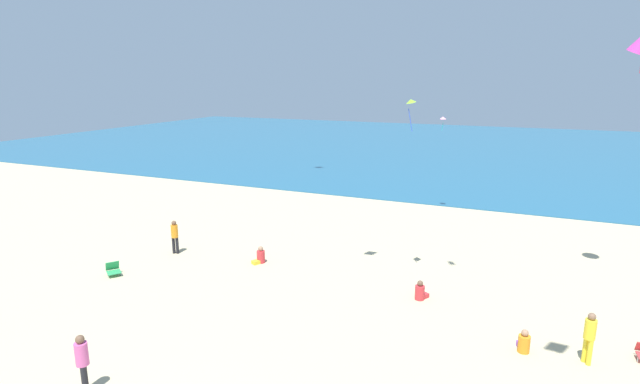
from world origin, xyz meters
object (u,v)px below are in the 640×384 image
person_1 (590,335)px  person_8 (82,360)px  person_0 (524,343)px  person_4 (260,257)px  kite_lime (411,102)px  beach_chair_mid_beach (113,269)px  person_5 (420,292)px  kite_pink (443,118)px  person_7 (175,235)px

person_1 → person_8: 14.68m
person_0 → person_8: bearing=111.2°
person_4 → kite_lime: bearing=120.2°
beach_chair_mid_beach → kite_lime: bearing=53.9°
person_4 → person_5: size_ratio=1.02×
person_8 → kite_pink: (5.55, 22.52, 5.08)m
person_4 → kite_pink: kite_pink is taller
person_1 → person_7: (-17.87, 2.75, 0.01)m
beach_chair_mid_beach → person_0: (16.81, 0.50, 0.03)m
person_5 → person_7: size_ratio=0.47×
person_7 → kite_pink: (10.59, 12.63, 5.11)m
beach_chair_mid_beach → person_0: bearing=36.8°
person_0 → kite_pink: size_ratio=0.89×
beach_chair_mid_beach → kite_pink: bearing=89.7°
person_4 → person_0: bearing=102.0°
beach_chair_mid_beach → person_5: size_ratio=1.12×
kite_lime → person_8: bearing=-120.4°
beach_chair_mid_beach → kite_pink: (11.31, 15.92, 5.83)m
person_0 → person_8: (-11.05, -7.09, 0.72)m
person_4 → person_7: person_7 is taller
person_5 → person_7: 12.28m
beach_chair_mid_beach → person_7: person_7 is taller
person_1 → person_7: size_ratio=0.99×
person_4 → person_8: size_ratio=0.46×
beach_chair_mid_beach → kite_lime: kite_lime is taller
person_1 → person_4: (-13.37, 3.30, -0.66)m
beach_chair_mid_beach → person_8: person_8 is taller
person_1 → person_8: bearing=-9.0°
person_7 → person_1: bearing=66.2°
beach_chair_mid_beach → person_4: person_4 is taller
person_0 → kite_lime: 9.44m
person_4 → kite_pink: 14.71m
kite_lime → kite_pink: (-0.71, 11.83, -1.50)m
person_1 → person_8: person_8 is taller
person_0 → beach_chair_mid_beach: bearing=80.2°
person_8 → kite_pink: 23.74m
person_0 → person_7: 16.34m
kite_lime → kite_pink: size_ratio=1.47×
person_0 → person_5: person_5 is taller
person_8 → person_1: bearing=-16.4°
person_4 → person_7: bearing=-55.0°
person_4 → kite_lime: (6.80, 0.25, 7.30)m
person_0 → person_7: bearing=68.6°
beach_chair_mid_beach → person_1: (18.59, 0.55, 0.70)m
beach_chair_mid_beach → person_7: size_ratio=0.52×
person_1 → kite_lime: size_ratio=1.31×
person_1 → person_5: 6.15m
person_0 → kite_pink: 17.37m
person_0 → person_1: (1.78, 0.05, 0.68)m
person_1 → kite_lime: bearing=-66.4°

